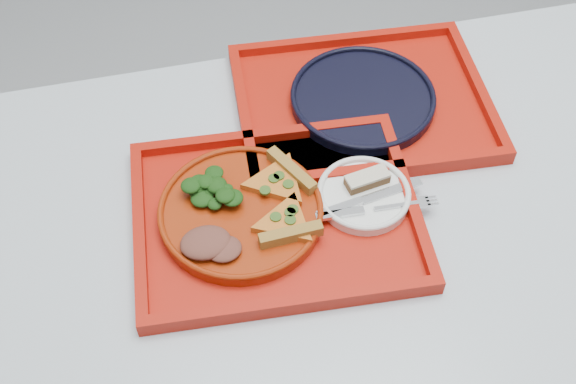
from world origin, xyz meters
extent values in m
plane|color=#989BA1|center=(0.00, 0.00, 0.00)|extent=(10.00, 10.00, 0.00)
cube|color=#ADB8C2|center=(0.00, 0.00, 0.73)|extent=(1.60, 0.80, 0.03)
cylinder|color=gray|center=(-0.72, 0.32, 0.36)|extent=(0.05, 0.05, 0.72)
cube|color=#A41408|center=(-0.28, 0.00, 0.76)|extent=(0.47, 0.38, 0.01)
cube|color=#A41408|center=(-0.07, 0.21, 0.76)|extent=(0.47, 0.38, 0.01)
cylinder|color=maroon|center=(-0.33, 0.01, 0.77)|extent=(0.26, 0.26, 0.02)
cylinder|color=white|center=(-0.13, 0.00, 0.77)|extent=(0.15, 0.15, 0.01)
cylinder|color=black|center=(-0.07, 0.21, 0.77)|extent=(0.26, 0.26, 0.02)
ellipsoid|color=black|center=(-0.36, 0.05, 0.80)|extent=(0.08, 0.07, 0.04)
ellipsoid|color=brown|center=(-0.40, -0.05, 0.79)|extent=(0.08, 0.06, 0.02)
cube|color=#4A3118|center=(-0.12, 0.02, 0.78)|extent=(0.07, 0.04, 0.02)
cube|color=beige|center=(-0.12, 0.02, 0.79)|extent=(0.07, 0.04, 0.00)
cube|color=silver|center=(-0.12, -0.01, 0.78)|extent=(0.19, 0.05, 0.01)
cube|color=silver|center=(-0.13, -0.04, 0.78)|extent=(0.19, 0.03, 0.01)
camera|label=1|loc=(-0.41, -0.67, 1.69)|focal=45.00mm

